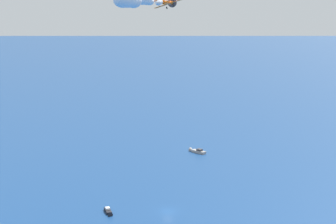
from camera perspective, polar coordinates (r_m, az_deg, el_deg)
ground_plane at (r=144.07m, az=0.00°, el=-10.17°), size 2000.00×2000.00×0.00m
motorboat_far_port at (r=199.79m, az=2.96°, el=-4.02°), size 6.97×4.59×2.00m
motorboat_trailing at (r=143.55m, az=-6.14°, el=-10.14°), size 4.10×4.90×1.49m
biplane_lead at (r=134.87m, az=0.02°, el=11.23°), size 7.41×6.77×3.92m
smoke_trail_lead at (r=112.95m, az=-3.66°, el=11.38°), size 4.76×27.18×4.02m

